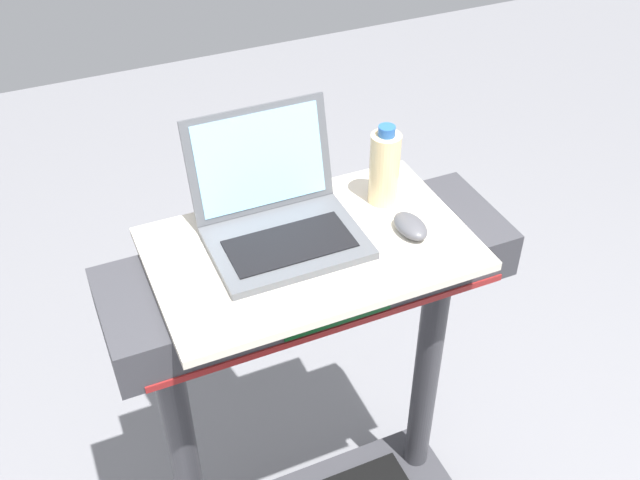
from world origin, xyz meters
The scene contains 4 objects.
desk_board centered at (0.00, 0.70, 1.08)m, with size 0.68×0.42×0.02m, color beige.
laptop centered at (-0.05, 0.76, 1.14)m, with size 0.32×0.30×0.24m.
computer_mouse centered at (0.21, 0.65, 1.11)m, with size 0.06×0.10×0.03m, color #4C4C51.
water_bottle centered at (0.21, 0.78, 1.18)m, with size 0.07×0.07×0.19m.
Camera 1 is at (-0.47, -0.43, 2.09)m, focal length 41.83 mm.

